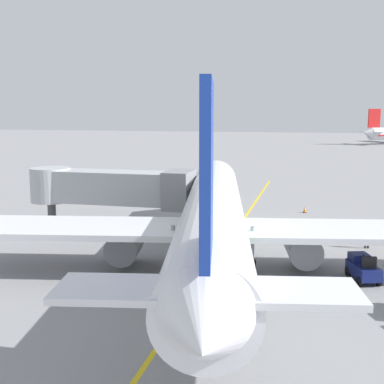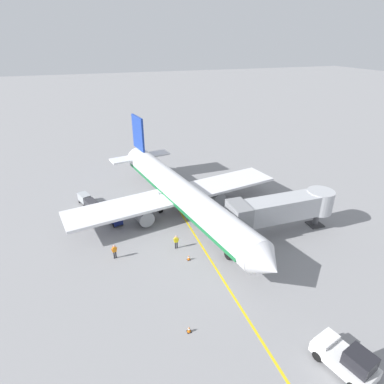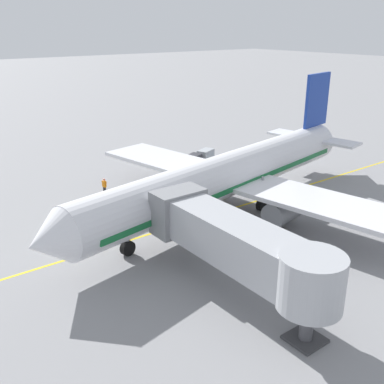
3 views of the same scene
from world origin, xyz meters
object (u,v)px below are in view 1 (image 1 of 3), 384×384
at_px(parked_airliner, 213,218).
at_px(ground_crew_wing_walker, 308,253).
at_px(jet_bridge, 110,187).
at_px(ground_crew_marshaller, 270,228).
at_px(pushback_tractor, 218,187).
at_px(safety_cone_nose_left, 264,229).
at_px(baggage_tug_lead, 363,268).
at_px(safety_cone_nose_right, 305,210).
at_px(ground_crew_loader, 367,235).

distance_m(parked_airliner, ground_crew_wing_walker, 6.31).
distance_m(jet_bridge, ground_crew_marshaller, 13.43).
bearing_deg(pushback_tractor, ground_crew_wing_walker, -67.22).
bearing_deg(pushback_tractor, safety_cone_nose_left, -67.07).
xyz_separation_m(ground_crew_marshaller, safety_cone_nose_left, (-0.67, 2.52, -0.66)).
distance_m(parked_airliner, baggage_tug_lead, 9.18).
bearing_deg(ground_crew_wing_walker, safety_cone_nose_right, 91.95).
bearing_deg(parked_airliner, ground_crew_wing_walker, 13.68).
xyz_separation_m(pushback_tractor, ground_crew_marshaller, (7.39, -18.41, -0.15)).
relative_size(jet_bridge, safety_cone_nose_left, 23.59).
bearing_deg(baggage_tug_lead, pushback_tractor, 117.16).
bearing_deg(safety_cone_nose_right, ground_crew_wing_walker, -88.05).
bearing_deg(ground_crew_loader, ground_crew_marshaller, 176.37).
xyz_separation_m(pushback_tractor, safety_cone_nose_left, (6.72, -15.89, -0.81)).
bearing_deg(pushback_tractor, baggage_tug_lead, -62.84).
bearing_deg(baggage_tug_lead, safety_cone_nose_left, 123.11).
distance_m(ground_crew_wing_walker, ground_crew_marshaller, 6.82).
bearing_deg(jet_bridge, safety_cone_nose_right, 34.32).
bearing_deg(ground_crew_wing_walker, baggage_tug_lead, -27.23).
distance_m(parked_airliner, ground_crew_marshaller, 8.37).
height_order(jet_bridge, ground_crew_wing_walker, jet_bridge).
height_order(pushback_tractor, safety_cone_nose_right, pushback_tractor).
distance_m(jet_bridge, ground_crew_wing_walker, 17.78).
bearing_deg(ground_crew_loader, safety_cone_nose_right, 110.95).
bearing_deg(safety_cone_nose_right, ground_crew_marshaller, -101.36).
bearing_deg(baggage_tug_lead, ground_crew_loader, 83.07).
height_order(baggage_tug_lead, ground_crew_loader, ground_crew_loader).
bearing_deg(safety_cone_nose_left, baggage_tug_lead, -56.89).
distance_m(parked_airliner, safety_cone_nose_right, 20.00).
bearing_deg(safety_cone_nose_left, ground_crew_loader, -21.26).
bearing_deg(safety_cone_nose_left, pushback_tractor, 112.93).
distance_m(jet_bridge, safety_cone_nose_right, 19.01).
xyz_separation_m(jet_bridge, pushback_tractor, (5.76, 17.41, -2.36)).
bearing_deg(ground_crew_marshaller, parked_airliner, -110.38).
bearing_deg(pushback_tractor, ground_crew_marshaller, -68.11).
xyz_separation_m(jet_bridge, ground_crew_loader, (20.07, -1.43, -2.50)).
xyz_separation_m(ground_crew_wing_walker, ground_crew_loader, (3.99, 5.72, 0.00)).
bearing_deg(ground_crew_wing_walker, ground_crew_loader, 55.10).
bearing_deg(jet_bridge, safety_cone_nose_left, 6.95).
distance_m(baggage_tug_lead, safety_cone_nose_right, 19.68).
height_order(baggage_tug_lead, ground_crew_wing_walker, ground_crew_wing_walker).
distance_m(ground_crew_loader, safety_cone_nose_right, 12.87).
distance_m(ground_crew_wing_walker, safety_cone_nose_right, 17.75).
bearing_deg(parked_airliner, safety_cone_nose_left, 78.03).
distance_m(jet_bridge, pushback_tractor, 18.49).
relative_size(pushback_tractor, safety_cone_nose_right, 8.18).
bearing_deg(safety_cone_nose_left, parked_airliner, -101.97).
distance_m(baggage_tug_lead, ground_crew_marshaller, 9.83).
xyz_separation_m(pushback_tractor, safety_cone_nose_right, (9.72, -6.85, -0.81)).
height_order(pushback_tractor, safety_cone_nose_left, pushback_tractor).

